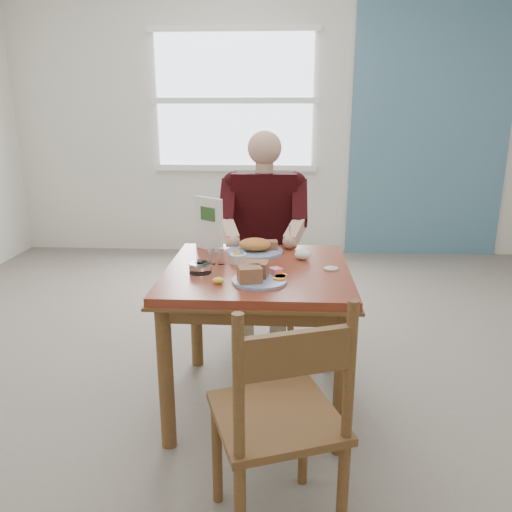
# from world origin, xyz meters

# --- Properties ---
(floor) EXTENTS (6.00, 6.00, 0.00)m
(floor) POSITION_xyz_m (0.00, 0.00, 0.00)
(floor) COLOR #695F55
(floor) RESTS_ON ground
(wall_back) EXTENTS (5.50, 0.00, 5.50)m
(wall_back) POSITION_xyz_m (0.00, 3.00, 1.40)
(wall_back) COLOR silver
(wall_back) RESTS_ON ground
(accent_panel) EXTENTS (1.60, 0.02, 2.80)m
(accent_panel) POSITION_xyz_m (1.60, 2.98, 1.40)
(accent_panel) COLOR slate
(accent_panel) RESTS_ON ground
(lemon_wedge) EXTENTS (0.06, 0.04, 0.03)m
(lemon_wedge) POSITION_xyz_m (-0.16, -0.24, 0.76)
(lemon_wedge) COLOR yellow
(lemon_wedge) RESTS_ON table
(napkin) EXTENTS (0.09, 0.08, 0.05)m
(napkin) POSITION_xyz_m (0.23, 0.16, 0.78)
(napkin) COLOR white
(napkin) RESTS_ON table
(metal_dish) EXTENTS (0.09, 0.09, 0.01)m
(metal_dish) POSITION_xyz_m (0.36, -0.01, 0.75)
(metal_dish) COLOR silver
(metal_dish) RESTS_ON table
(window) EXTENTS (1.72, 0.04, 1.42)m
(window) POSITION_xyz_m (-0.40, 2.97, 1.60)
(window) COLOR white
(window) RESTS_ON wall_back
(table) EXTENTS (0.92, 0.92, 0.75)m
(table) POSITION_xyz_m (0.00, 0.00, 0.64)
(table) COLOR maroon
(table) RESTS_ON ground
(chair_far) EXTENTS (0.42, 0.42, 0.95)m
(chair_far) POSITION_xyz_m (0.00, 0.80, 0.48)
(chair_far) COLOR brown
(chair_far) RESTS_ON ground
(chair_near) EXTENTS (0.54, 0.54, 0.95)m
(chair_near) POSITION_xyz_m (0.13, -0.87, 0.48)
(chair_near) COLOR brown
(chair_near) RESTS_ON ground
(diner) EXTENTS (0.53, 0.56, 1.39)m
(diner) POSITION_xyz_m (0.00, 0.71, 0.81)
(diner) COLOR tan
(diner) RESTS_ON chair_far
(near_plate) EXTENTS (0.28, 0.28, 0.08)m
(near_plate) POSITION_xyz_m (0.01, -0.21, 0.78)
(near_plate) COLOR white
(near_plate) RESTS_ON table
(far_plate) EXTENTS (0.33, 0.33, 0.08)m
(far_plate) POSITION_xyz_m (-0.02, 0.27, 0.78)
(far_plate) COLOR white
(far_plate) RESTS_ON table
(caddy) EXTENTS (0.11, 0.11, 0.07)m
(caddy) POSITION_xyz_m (-0.10, 0.08, 0.77)
(caddy) COLOR white
(caddy) RESTS_ON table
(shakers) EXTENTS (0.09, 0.04, 0.08)m
(shakers) POSITION_xyz_m (-0.21, 0.05, 0.79)
(shakers) COLOR white
(shakers) RESTS_ON table
(creamer) EXTENTS (0.12, 0.12, 0.05)m
(creamer) POSITION_xyz_m (-0.27, -0.09, 0.78)
(creamer) COLOR white
(creamer) RESTS_ON table
(menu) EXTENTS (0.17, 0.13, 0.30)m
(menu) POSITION_xyz_m (-0.29, 0.32, 0.90)
(menu) COLOR white
(menu) RESTS_ON table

